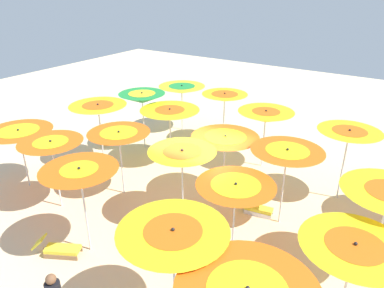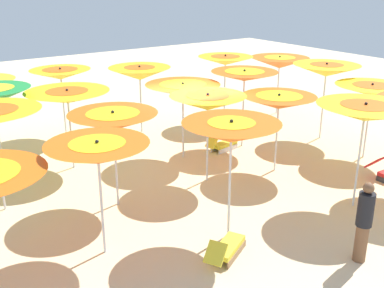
% 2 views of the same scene
% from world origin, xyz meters
% --- Properties ---
extents(ground, '(42.06, 42.06, 0.04)m').
position_xyz_m(ground, '(0.00, 0.00, -0.02)').
color(ground, beige).
extents(beach_umbrella_1, '(1.92, 1.92, 2.35)m').
position_xyz_m(beach_umbrella_1, '(3.73, 2.54, 2.09)').
color(beach_umbrella_1, silver).
rests_on(beach_umbrella_1, ground).
extents(beach_umbrella_2, '(1.94, 1.94, 2.55)m').
position_xyz_m(beach_umbrella_2, '(1.36, 3.46, 2.29)').
color(beach_umbrella_2, silver).
rests_on(beach_umbrella_2, ground).
extents(beach_umbrella_3, '(2.14, 2.14, 2.53)m').
position_xyz_m(beach_umbrella_3, '(-1.94, 4.09, 2.29)').
color(beach_umbrella_3, silver).
rests_on(beach_umbrella_3, ground).
extents(beach_umbrella_6, '(2.02, 2.02, 2.32)m').
position_xyz_m(beach_umbrella_6, '(2.59, 0.83, 2.07)').
color(beach_umbrella_6, silver).
rests_on(beach_umbrella_6, ground).
extents(beach_umbrella_7, '(1.95, 1.95, 2.38)m').
position_xyz_m(beach_umbrella_7, '(0.04, 0.95, 2.14)').
color(beach_umbrella_7, silver).
rests_on(beach_umbrella_7, ground).
extents(beach_umbrella_8, '(2.00, 2.00, 2.20)m').
position_xyz_m(beach_umbrella_8, '(-1.93, 1.48, 1.97)').
color(beach_umbrella_8, silver).
rests_on(beach_umbrella_8, ground).
extents(beach_umbrella_9, '(2.09, 2.09, 2.26)m').
position_xyz_m(beach_umbrella_9, '(-4.83, 2.29, 2.05)').
color(beach_umbrella_9, silver).
rests_on(beach_umbrella_9, ground).
extents(beach_umbrella_11, '(2.27, 2.27, 2.29)m').
position_xyz_m(beach_umbrella_11, '(2.61, -1.93, 2.06)').
color(beach_umbrella_11, silver).
rests_on(beach_umbrella_11, ground).
extents(beach_umbrella_12, '(2.16, 2.16, 2.29)m').
position_xyz_m(beach_umbrella_12, '(-0.38, -0.80, 2.07)').
color(beach_umbrella_12, silver).
rests_on(beach_umbrella_12, ground).
extents(beach_umbrella_13, '(2.05, 2.05, 2.47)m').
position_xyz_m(beach_umbrella_13, '(-2.47, -0.55, 2.26)').
color(beach_umbrella_13, silver).
rests_on(beach_umbrella_13, ground).
extents(beach_umbrella_14, '(2.13, 2.13, 2.54)m').
position_xyz_m(beach_umbrella_14, '(-5.13, 0.36, 2.29)').
color(beach_umbrella_14, silver).
rests_on(beach_umbrella_14, ground).
extents(beach_umbrella_16, '(1.96, 1.96, 2.34)m').
position_xyz_m(beach_umbrella_16, '(1.78, -4.72, 2.12)').
color(beach_umbrella_16, silver).
rests_on(beach_umbrella_16, ground).
extents(beach_umbrella_17, '(2.09, 2.09, 2.33)m').
position_xyz_m(beach_umbrella_17, '(-0.55, -3.64, 2.06)').
color(beach_umbrella_17, silver).
rests_on(beach_umbrella_17, ground).
extents(beach_umbrella_18, '(1.95, 1.95, 2.50)m').
position_xyz_m(beach_umbrella_18, '(-3.62, -2.89, 2.29)').
color(beach_umbrella_18, silver).
rests_on(beach_umbrella_18, ground).
extents(beach_umbrella_19, '(2.25, 2.25, 2.27)m').
position_xyz_m(beach_umbrella_19, '(-6.08, -2.64, 2.00)').
color(beach_umbrella_19, silver).
rests_on(beach_umbrella_19, ground).
extents(lounger_0, '(1.27, 0.91, 0.56)m').
position_xyz_m(lounger_0, '(1.89, 4.06, 0.20)').
color(lounger_0, olive).
rests_on(lounger_0, ground).
extents(lounger_1, '(1.18, 0.51, 0.59)m').
position_xyz_m(lounger_1, '(-1.70, -0.57, 0.20)').
color(lounger_1, silver).
rests_on(lounger_1, ground).
extents(beachgoer_0, '(0.30, 0.30, 1.62)m').
position_xyz_m(beachgoer_0, '(-0.13, 5.59, 0.84)').
color(beachgoer_0, brown).
rests_on(beachgoer_0, ground).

